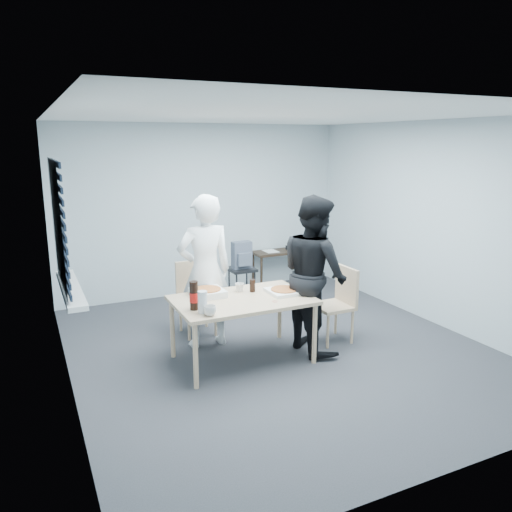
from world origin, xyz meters
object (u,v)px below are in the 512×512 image
person_black (314,274)px  chair_right (339,299)px  chair_far (195,292)px  side_table (279,255)px  backpack (242,255)px  soda_bottle (194,296)px  person_white (205,272)px  mug_a (210,311)px  mug_b (240,287)px  stool (242,275)px  dining_table (242,304)px

person_black → chair_right: bearing=-78.9°
person_black → chair_far: bearing=44.5°
side_table → backpack: (-0.90, -0.52, 0.20)m
side_table → soda_bottle: (-2.29, -2.52, 0.33)m
chair_right → person_white: 1.62m
chair_right → mug_a: 1.83m
chair_far → mug_b: chair_far is taller
side_table → stool: bearing=-150.5°
side_table → person_white: bearing=-136.6°
chair_far → soda_bottle: soda_bottle is taller
person_black → mug_a: size_ratio=14.39×
person_white → backpack: 1.67m
chair_right → stool: size_ratio=1.74×
stool → mug_b: bearing=-114.3°
dining_table → chair_far: 1.06m
dining_table → backpack: bearing=66.4°
chair_right → mug_a: bearing=-167.2°
chair_far → soda_bottle: bearing=-108.5°
soda_bottle → person_white: bearing=62.5°
dining_table → person_black: size_ratio=0.82×
chair_far → chair_right: size_ratio=1.00×
chair_right → side_table: 2.39m
stool → soda_bottle: size_ratio=1.77×
dining_table → soda_bottle: size_ratio=5.01×
chair_right → side_table: chair_right is taller
chair_far → mug_b: bearing=-71.6°
stool → mug_b: mug_b is taller
person_black → mug_b: 0.85m
chair_right → backpack: backpack is taller
person_black → person_white: bearing=60.3°
dining_table → backpack: backpack is taller
person_white → stool: person_white is taller
mug_a → person_black: bearing=13.3°
side_table → soda_bottle: size_ratio=3.06×
dining_table → mug_a: size_ratio=11.78×
chair_far → dining_table: bearing=-79.8°
stool → dining_table: bearing=-113.5°
person_white → side_table: size_ratio=2.00×
dining_table → mug_a: 0.62m
soda_bottle → chair_right: bearing=5.2°
side_table → mug_b: bearing=-127.3°
dining_table → chair_right: (1.27, 0.04, -0.13)m
soda_bottle → backpack: bearing=55.1°
mug_a → soda_bottle: soda_bottle is taller
person_black → backpack: 1.92m
chair_right → soda_bottle: soda_bottle is taller
backpack → soda_bottle: 2.44m
soda_bottle → chair_far: bearing=71.5°
person_black → mug_b: person_black is taller
dining_table → mug_b: bearing=72.8°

